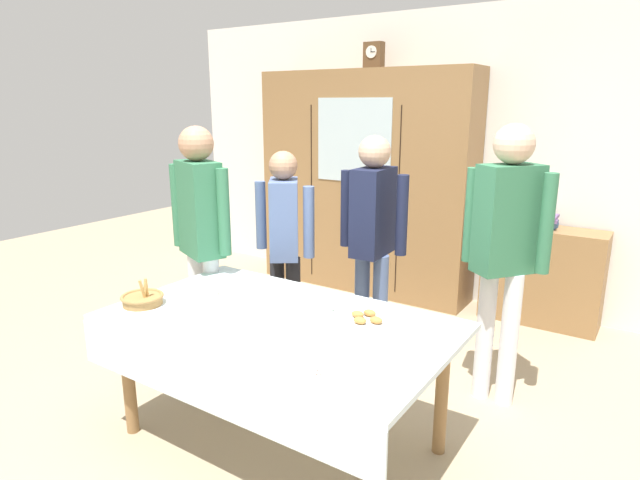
{
  "coord_description": "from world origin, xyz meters",
  "views": [
    {
      "loc": [
        1.65,
        -2.29,
        1.87
      ],
      "look_at": [
        0.0,
        0.2,
        1.1
      ],
      "focal_mm": 29.91,
      "sensor_mm": 36.0,
      "label": 1
    }
  ],
  "objects_px": {
    "mantel_clock": "(374,55)",
    "tea_cup_mid_left": "(222,331)",
    "tea_cup_far_right": "(211,283)",
    "bread_basket": "(143,299)",
    "spoon_front_edge": "(190,330)",
    "person_by_cabinet": "(506,238)",
    "tea_cup_far_left": "(309,368)",
    "person_near_right_end": "(284,234)",
    "tea_cup_near_right": "(211,292)",
    "person_behind_table_right": "(201,225)",
    "person_behind_table_left": "(373,228)",
    "bookshelf_low": "(542,276)",
    "spoon_far_right": "(380,375)",
    "book_stack": "(548,221)",
    "tea_cup_back_edge": "(327,306)",
    "dining_table": "(275,337)",
    "pastry_plate": "(366,320)",
    "tea_cup_front_edge": "(316,323)",
    "wall_cabinet": "(364,183)"
  },
  "relations": [
    {
      "from": "tea_cup_mid_left",
      "to": "tea_cup_far_left",
      "type": "height_order",
      "value": "same"
    },
    {
      "from": "dining_table",
      "to": "person_by_cabinet",
      "type": "xyz_separation_m",
      "value": [
        0.87,
        1.15,
        0.42
      ]
    },
    {
      "from": "person_behind_table_left",
      "to": "tea_cup_near_right",
      "type": "bearing_deg",
      "value": -113.5
    },
    {
      "from": "bread_basket",
      "to": "person_near_right_end",
      "type": "height_order",
      "value": "person_near_right_end"
    },
    {
      "from": "bookshelf_low",
      "to": "bread_basket",
      "type": "bearing_deg",
      "value": -119.27
    },
    {
      "from": "tea_cup_far_left",
      "to": "tea_cup_back_edge",
      "type": "height_order",
      "value": "same"
    },
    {
      "from": "tea_cup_near_right",
      "to": "person_behind_table_left",
      "type": "distance_m",
      "value": 1.24
    },
    {
      "from": "bookshelf_low",
      "to": "tea_cup_near_right",
      "type": "xyz_separation_m",
      "value": [
        -1.38,
        -2.56,
        0.35
      ]
    },
    {
      "from": "bookshelf_low",
      "to": "person_near_right_end",
      "type": "relative_size",
      "value": 0.63
    },
    {
      "from": "spoon_front_edge",
      "to": "person_by_cabinet",
      "type": "xyz_separation_m",
      "value": [
        1.15,
        1.48,
        0.33
      ]
    },
    {
      "from": "dining_table",
      "to": "pastry_plate",
      "type": "bearing_deg",
      "value": 31.85
    },
    {
      "from": "person_near_right_end",
      "to": "person_behind_table_right",
      "type": "relative_size",
      "value": 0.89
    },
    {
      "from": "bookshelf_low",
      "to": "tea_cup_near_right",
      "type": "height_order",
      "value": "bookshelf_low"
    },
    {
      "from": "bookshelf_low",
      "to": "tea_cup_far_right",
      "type": "bearing_deg",
      "value": -121.43
    },
    {
      "from": "bookshelf_low",
      "to": "bread_basket",
      "type": "height_order",
      "value": "bread_basket"
    },
    {
      "from": "bookshelf_low",
      "to": "dining_table",
      "type": "bearing_deg",
      "value": -107.47
    },
    {
      "from": "tea_cup_back_edge",
      "to": "tea_cup_far_right",
      "type": "bearing_deg",
      "value": -174.75
    },
    {
      "from": "wall_cabinet",
      "to": "dining_table",
      "type": "bearing_deg",
      "value": -70.84
    },
    {
      "from": "person_near_right_end",
      "to": "dining_table",
      "type": "bearing_deg",
      "value": -55.41
    },
    {
      "from": "tea_cup_near_right",
      "to": "tea_cup_back_edge",
      "type": "relative_size",
      "value": 1.0
    },
    {
      "from": "tea_cup_mid_left",
      "to": "person_behind_table_right",
      "type": "relative_size",
      "value": 0.08
    },
    {
      "from": "tea_cup_near_right",
      "to": "person_behind_table_left",
      "type": "height_order",
      "value": "person_behind_table_left"
    },
    {
      "from": "tea_cup_far_left",
      "to": "tea_cup_near_right",
      "type": "height_order",
      "value": "same"
    },
    {
      "from": "tea_cup_far_left",
      "to": "spoon_far_right",
      "type": "relative_size",
      "value": 1.09
    },
    {
      "from": "book_stack",
      "to": "spoon_far_right",
      "type": "relative_size",
      "value": 2.01
    },
    {
      "from": "bookshelf_low",
      "to": "spoon_front_edge",
      "type": "relative_size",
      "value": 8.12
    },
    {
      "from": "tea_cup_far_left",
      "to": "pastry_plate",
      "type": "height_order",
      "value": "tea_cup_far_left"
    },
    {
      "from": "mantel_clock",
      "to": "tea_cup_mid_left",
      "type": "bearing_deg",
      "value": -75.87
    },
    {
      "from": "mantel_clock",
      "to": "tea_cup_mid_left",
      "type": "height_order",
      "value": "mantel_clock"
    },
    {
      "from": "person_by_cabinet",
      "to": "person_near_right_end",
      "type": "distance_m",
      "value": 1.56
    },
    {
      "from": "person_behind_table_right",
      "to": "person_behind_table_left",
      "type": "bearing_deg",
      "value": 39.5
    },
    {
      "from": "book_stack",
      "to": "pastry_plate",
      "type": "distance_m",
      "value": 2.43
    },
    {
      "from": "book_stack",
      "to": "tea_cup_back_edge",
      "type": "relative_size",
      "value": 1.84
    },
    {
      "from": "spoon_far_right",
      "to": "person_by_cabinet",
      "type": "bearing_deg",
      "value": 84.31
    },
    {
      "from": "person_by_cabinet",
      "to": "tea_cup_front_edge",
      "type": "bearing_deg",
      "value": -120.41
    },
    {
      "from": "book_stack",
      "to": "tea_cup_far_left",
      "type": "relative_size",
      "value": 1.84
    },
    {
      "from": "book_stack",
      "to": "tea_cup_back_edge",
      "type": "bearing_deg",
      "value": -105.94
    },
    {
      "from": "tea_cup_far_right",
      "to": "person_by_cabinet",
      "type": "relative_size",
      "value": 0.07
    },
    {
      "from": "tea_cup_far_left",
      "to": "bread_basket",
      "type": "xyz_separation_m",
      "value": [
        -1.25,
        0.14,
        0.01
      ]
    },
    {
      "from": "tea_cup_near_right",
      "to": "tea_cup_front_edge",
      "type": "bearing_deg",
      "value": -2.27
    },
    {
      "from": "tea_cup_far_right",
      "to": "bread_basket",
      "type": "xyz_separation_m",
      "value": [
        -0.12,
        -0.43,
        0.01
      ]
    },
    {
      "from": "bookshelf_low",
      "to": "book_stack",
      "type": "xyz_separation_m",
      "value": [
        0.0,
        0.0,
        0.48
      ]
    },
    {
      "from": "mantel_clock",
      "to": "person_behind_table_left",
      "type": "xyz_separation_m",
      "value": [
        0.77,
        -1.39,
        -1.28
      ]
    },
    {
      "from": "bookshelf_low",
      "to": "tea_cup_far_left",
      "type": "distance_m",
      "value": 3.05
    },
    {
      "from": "tea_cup_far_left",
      "to": "person_near_right_end",
      "type": "distance_m",
      "value": 1.77
    },
    {
      "from": "person_by_cabinet",
      "to": "tea_cup_mid_left",
      "type": "bearing_deg",
      "value": -124.12
    },
    {
      "from": "spoon_far_right",
      "to": "dining_table",
      "type": "bearing_deg",
      "value": 164.23
    },
    {
      "from": "bread_basket",
      "to": "spoon_front_edge",
      "type": "height_order",
      "value": "bread_basket"
    },
    {
      "from": "person_near_right_end",
      "to": "tea_cup_near_right",
      "type": "bearing_deg",
      "value": -82.01
    },
    {
      "from": "bread_basket",
      "to": "person_by_cabinet",
      "type": "xyz_separation_m",
      "value": [
        1.64,
        1.37,
        0.3
      ]
    }
  ]
}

